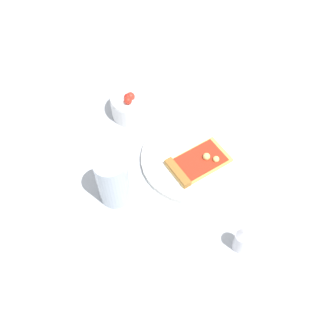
{
  "coord_description": "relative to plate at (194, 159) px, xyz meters",
  "views": [
    {
      "loc": [
        0.52,
        0.19,
        0.82
      ],
      "look_at": [
        0.03,
        -0.04,
        0.03
      ],
      "focal_mm": 42.17,
      "sensor_mm": 36.0,
      "label": 1
    }
  ],
  "objects": [
    {
      "name": "soda_glass",
      "position": [
        0.17,
        -0.13,
        0.06
      ],
      "size": [
        0.07,
        0.07,
        0.14
      ],
      "color": "silver",
      "rests_on": "ground_plane"
    },
    {
      "name": "ground_plane",
      "position": [
        0.04,
        -0.0,
        -0.01
      ],
      "size": [
        2.4,
        2.4,
        0.0
      ],
      "primitive_type": "plane",
      "color": "#B2B7BC",
      "rests_on": "ground"
    },
    {
      "name": "plate",
      "position": [
        0.0,
        0.0,
        0.0
      ],
      "size": [
        0.26,
        0.26,
        0.01
      ],
      "primitive_type": "cylinder",
      "color": "white",
      "rests_on": "ground_plane"
    },
    {
      "name": "pizza_slice_main",
      "position": [
        0.02,
        0.01,
        0.01
      ],
      "size": [
        0.17,
        0.15,
        0.03
      ],
      "color": "#E5B256",
      "rests_on": "plate"
    },
    {
      "name": "pepper_shaker",
      "position": [
        0.18,
        0.18,
        0.03
      ],
      "size": [
        0.03,
        0.03,
        0.07
      ],
      "color": "silver",
      "rests_on": "ground_plane"
    },
    {
      "name": "salad_bowl",
      "position": [
        -0.08,
        -0.22,
        0.03
      ],
      "size": [
        0.11,
        0.11,
        0.08
      ],
      "color": "white",
      "rests_on": "ground_plane"
    }
  ]
}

